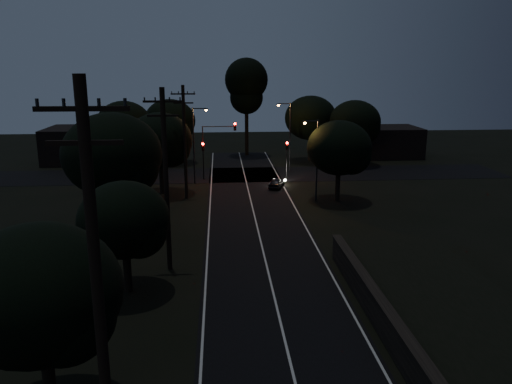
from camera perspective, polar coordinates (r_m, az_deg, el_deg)
road_surface at (r=46.81m, az=-0.64°, el=-0.81°), size 60.00×70.00×0.03m
retaining_wall at (r=23.11m, az=24.83°, el=-17.22°), size 6.93×26.00×1.60m
utility_pole_near at (r=13.75m, az=-17.56°, el=-12.00°), size 2.20×0.30×12.00m
utility_pole_mid at (r=29.87m, az=-10.26°, el=1.57°), size 2.20×0.30×11.00m
utility_pole_far at (r=46.59m, az=-8.16°, el=5.85°), size 2.20×0.30×10.50m
tree_left_a at (r=18.59m, az=-23.04°, el=-11.03°), size 5.62×5.62×7.11m
tree_left_b at (r=27.60m, az=-14.52°, el=-3.34°), size 4.92×4.92×6.25m
tree_left_c at (r=37.16m, az=-15.75°, el=3.87°), size 7.12×7.12×9.00m
tree_left_d at (r=48.69m, az=-10.69°, el=5.67°), size 6.23×6.23×7.90m
tree_far_nw at (r=64.51m, az=-9.61°, el=7.90°), size 6.41×6.41×8.13m
tree_far_w at (r=61.24m, az=-14.64°, el=7.37°), size 6.43×6.43×8.19m
tree_far_ne at (r=65.33m, az=6.48°, el=8.28°), size 6.70×6.70×8.47m
tree_far_e at (r=63.59m, az=11.44°, el=7.71°), size 6.37×6.37×8.08m
tree_right_a at (r=45.83m, az=9.77°, el=4.82°), size 5.86×5.86×7.44m
tall_pine at (r=69.15m, az=-1.10°, el=12.06°), size 5.83×5.83×13.24m
building_left at (r=68.92m, az=-18.71°, el=5.18°), size 10.00×8.00×4.40m
building_right at (r=71.50m, az=14.49°, el=5.62°), size 9.00×7.00×4.00m
signal_left at (r=54.81m, az=-6.06°, el=4.36°), size 0.28×0.35×4.10m
signal_right at (r=55.29m, az=3.54°, el=4.50°), size 0.28×0.35×4.10m
signal_mast at (r=54.55m, az=-4.32°, el=5.95°), size 3.70×0.35×6.25m
streetlight_a at (r=52.60m, az=-6.95°, el=5.90°), size 1.66×0.26×8.00m
streetlight_b at (r=59.05m, az=3.73°, el=6.88°), size 1.66×0.26×8.00m
streetlight_c at (r=45.52m, az=6.79°, el=4.25°), size 1.46×0.26×7.50m
car at (r=51.09m, az=2.36°, el=1.04°), size 2.15×3.24×1.03m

